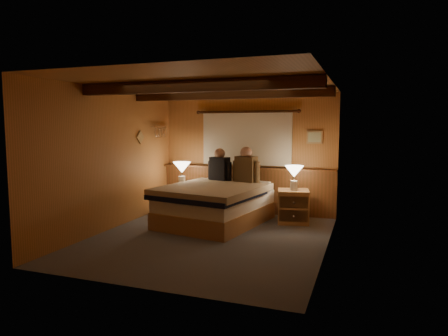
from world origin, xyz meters
The scene contains 19 objects.
floor centered at (0.00, 0.00, 0.00)m, with size 4.20×4.20×0.00m, color #525762.
ceiling centered at (0.00, 0.00, 2.40)m, with size 4.20×4.20×0.00m, color #BA8145.
wall_back centered at (0.00, 2.10, 1.20)m, with size 3.60×3.60×0.00m, color #C57E46.
wall_left centered at (-1.80, 0.00, 1.20)m, with size 4.20×4.20×0.00m, color #C57E46.
wall_right centered at (1.80, 0.00, 1.20)m, with size 4.20×4.20×0.00m, color #C57E46.
wall_front centered at (0.00, -2.10, 1.20)m, with size 3.60×3.60×0.00m, color #C57E46.
wainscot centered at (0.00, 2.04, 0.49)m, with size 3.60×0.23×0.94m.
curtain_window centered at (0.00, 2.03, 1.52)m, with size 2.18×0.09×1.11m.
ceiling_beams centered at (0.00, 0.15, 2.31)m, with size 3.60×1.65×0.16m.
coat_rail centered at (-1.72, 1.58, 1.67)m, with size 0.05×0.55×0.24m.
framed_print centered at (1.35, 2.08, 1.55)m, with size 0.30×0.04×0.25m.
bed centered at (-0.25, 0.91, 0.36)m, with size 1.89×2.28×0.70m.
nightstand_left centered at (-1.15, 1.50, 0.29)m, with size 0.61×0.57×0.58m.
nightstand_right centered at (1.07, 1.43, 0.30)m, with size 0.64×0.60×0.61m.
lamp_left centered at (-1.19, 1.49, 0.91)m, with size 0.35×0.35×0.46m.
lamp_right centered at (1.08, 1.42, 0.92)m, with size 0.34×0.34×0.44m.
person_left centered at (-0.43, 1.62, 0.96)m, with size 0.53×0.30×0.66m.
person_right centered at (0.14, 1.56, 0.97)m, with size 0.56×0.31×0.70m.
duffel_bag centered at (-1.00, 1.06, 0.15)m, with size 0.50×0.34×0.34m.
Camera 1 is at (2.29, -5.74, 1.76)m, focal length 32.00 mm.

